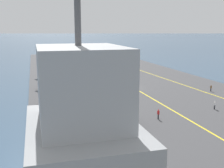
{
  "coord_description": "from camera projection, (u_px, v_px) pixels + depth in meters",
  "views": [
    {
      "loc": [
        -71.11,
        26.27,
        16.46
      ],
      "look_at": [
        -4.95,
        7.74,
        2.9
      ],
      "focal_mm": 45.0,
      "sensor_mm": 36.0,
      "label": 1
    }
  ],
  "objects": [
    {
      "name": "crew_red_vest",
      "position": [
        158.0,
        114.0,
        50.52
      ],
      "size": [
        0.41,
        0.3,
        1.85
      ],
      "color": "#232328",
      "rests_on": "carrier_deck"
    },
    {
      "name": "parked_jet_third",
      "position": [
        64.0,
        80.0,
        75.47
      ],
      "size": [
        13.56,
        16.25,
        6.14
      ],
      "color": "gray",
      "rests_on": "carrier_deck"
    },
    {
      "name": "island_tower",
      "position": [
        83.0,
        154.0,
        22.26
      ],
      "size": [
        12.46,
        8.35,
        23.27
      ],
      "color": "gray",
      "rests_on": "carrier_deck"
    },
    {
      "name": "ground_plane",
      "position": [
        134.0,
        89.0,
        77.32
      ],
      "size": [
        2000.0,
        2000.0,
        0.0
      ],
      "primitive_type": "plane",
      "color": "#334C66"
    },
    {
      "name": "deck_stripe_foul_line",
      "position": [
        184.0,
        85.0,
        81.3
      ],
      "size": [
        204.36,
        10.61,
        0.01
      ],
      "primitive_type": "cube",
      "rotation": [
        0.0,
        0.0,
        0.05
      ],
      "color": "yellow",
      "rests_on": "carrier_deck"
    },
    {
      "name": "parked_jet_fourth",
      "position": [
        65.0,
        71.0,
        91.03
      ],
      "size": [
        14.11,
        15.57,
        6.04
      ],
      "color": "#93999E",
      "rests_on": "carrier_deck"
    },
    {
      "name": "deck_stripe_edge_line",
      "position": [
        79.0,
        91.0,
        73.18
      ],
      "size": [
        204.56,
        4.88,
        0.01
      ],
      "primitive_type": "cube",
      "rotation": [
        0.0,
        0.0,
        -0.02
      ],
      "color": "yellow",
      "rests_on": "carrier_deck"
    },
    {
      "name": "deck_stripe_centerline",
      "position": [
        134.0,
        88.0,
        77.24
      ],
      "size": [
        204.6,
        0.36,
        0.01
      ],
      "primitive_type": "cube",
      "color": "yellow",
      "rests_on": "carrier_deck"
    },
    {
      "name": "crew_brown_vest",
      "position": [
        211.0,
        88.0,
        73.06
      ],
      "size": [
        0.32,
        0.42,
        1.74
      ],
      "color": "#232328",
      "rests_on": "carrier_deck"
    },
    {
      "name": "crew_white_vest",
      "position": [
        215.0,
        105.0,
        56.76
      ],
      "size": [
        0.4,
        0.46,
        1.75
      ],
      "color": "#232328",
      "rests_on": "carrier_deck"
    },
    {
      "name": "parked_jet_nearest",
      "position": [
        89.0,
        113.0,
        46.46
      ],
      "size": [
        13.07,
        16.61,
        5.85
      ],
      "color": "#93999E",
      "rests_on": "carrier_deck"
    },
    {
      "name": "parked_jet_second",
      "position": [
        74.0,
        91.0,
        62.23
      ],
      "size": [
        14.06,
        16.55,
        6.19
      ],
      "color": "#93999E",
      "rests_on": "carrier_deck"
    },
    {
      "name": "carrier_deck",
      "position": [
        134.0,
        89.0,
        77.28
      ],
      "size": [
        227.34,
        55.82,
        0.4
      ],
      "primitive_type": "cube",
      "color": "#424244",
      "rests_on": "ground"
    }
  ]
}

